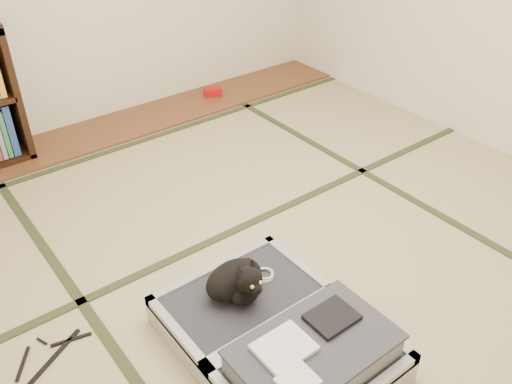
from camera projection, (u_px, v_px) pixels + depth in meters
floor at (288, 262)px, 2.91m from camera, size 4.50×4.50×0.00m
wood_strip at (122, 126)px, 4.22m from camera, size 4.00×0.50×0.02m
red_item at (213, 92)px, 4.66m from camera, size 0.17×0.14×0.07m
tatami_borders at (235, 218)px, 3.23m from camera, size 4.00×4.50×0.01m
suitcase at (281, 340)px, 2.34m from camera, size 0.74×0.99×0.29m
cat at (238, 281)px, 2.45m from camera, size 0.33×0.33×0.27m
cable_coil at (264, 275)px, 2.61m from camera, size 0.10×0.10×0.02m
hanger at (50, 355)px, 2.39m from camera, size 0.36×0.26×0.01m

